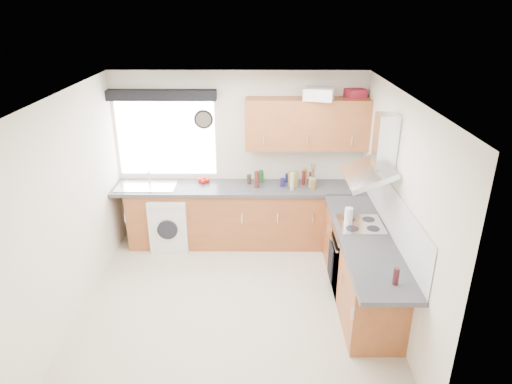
{
  "coord_description": "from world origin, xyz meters",
  "views": [
    {
      "loc": [
        0.29,
        -4.55,
        3.39
      ],
      "look_at": [
        0.25,
        0.85,
        1.1
      ],
      "focal_mm": 32.0,
      "sensor_mm": 36.0,
      "label": 1
    }
  ],
  "objects_px": {
    "washing_machine": "(171,221)",
    "oven": "(357,260)",
    "upper_cabinets": "(307,124)",
    "extractor_hood": "(376,156)"
  },
  "relations": [
    {
      "from": "extractor_hood",
      "to": "washing_machine",
      "type": "xyz_separation_m",
      "value": [
        -2.6,
        1.11,
        -1.37
      ]
    },
    {
      "from": "washing_machine",
      "to": "upper_cabinets",
      "type": "bearing_deg",
      "value": 7.01
    },
    {
      "from": "oven",
      "to": "upper_cabinets",
      "type": "bearing_deg",
      "value": 112.54
    },
    {
      "from": "washing_machine",
      "to": "oven",
      "type": "bearing_deg",
      "value": -23.26
    },
    {
      "from": "oven",
      "to": "extractor_hood",
      "type": "height_order",
      "value": "extractor_hood"
    },
    {
      "from": "upper_cabinets",
      "to": "washing_machine",
      "type": "relative_size",
      "value": 2.15
    },
    {
      "from": "extractor_hood",
      "to": "upper_cabinets",
      "type": "bearing_deg",
      "value": 116.13
    },
    {
      "from": "upper_cabinets",
      "to": "extractor_hood",
      "type": "bearing_deg",
      "value": -63.87
    },
    {
      "from": "oven",
      "to": "extractor_hood",
      "type": "relative_size",
      "value": 1.09
    },
    {
      "from": "oven",
      "to": "upper_cabinets",
      "type": "xyz_separation_m",
      "value": [
        -0.55,
        1.32,
        1.38
      ]
    }
  ]
}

